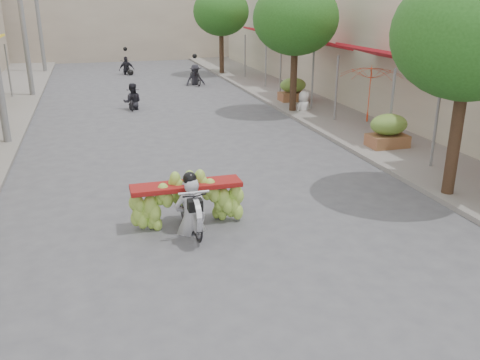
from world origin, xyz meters
name	(u,v)px	position (x,y,z in m)	size (l,w,h in m)	color
ground	(305,335)	(0.00, 0.00, 0.00)	(120.00, 120.00, 0.00)	#525257
sidewalk_right	(317,105)	(7.00, 15.00, 0.06)	(4.00, 60.00, 0.12)	gray
shophouse_row_right	(436,36)	(11.99, 14.00, 3.00)	(9.77, 40.00, 6.00)	#BBB39B
far_building	(118,13)	(0.00, 38.00, 3.50)	(20.00, 6.00, 7.00)	tan
utility_pole_far	(21,10)	(-5.40, 21.00, 4.03)	(0.60, 0.24, 8.00)	slate
utility_pole_back	(37,7)	(-5.40, 30.00, 4.03)	(0.60, 0.24, 8.00)	slate
street_tree_near	(470,35)	(5.40, 4.00, 3.78)	(3.40, 3.40, 5.25)	#3A2719
street_tree_mid	(296,19)	(5.40, 14.00, 3.78)	(3.40, 3.40, 5.25)	#3A2719
street_tree_far	(221,12)	(5.40, 26.00, 3.78)	(3.40, 3.40, 5.25)	#3A2719
produce_crate_mid	(388,128)	(6.20, 8.00, 0.71)	(1.20, 0.88, 1.16)	brown
produce_crate_far	(293,88)	(6.20, 16.00, 0.71)	(1.20, 0.88, 1.16)	brown
banana_motorbike	(189,196)	(-0.90, 3.97, 0.73)	(2.29, 1.84, 2.22)	black
market_umbrella	(372,65)	(6.08, 9.10, 2.53)	(2.70, 2.70, 1.86)	red
pedestrian	(304,91)	(5.86, 13.92, 0.91)	(0.90, 0.73, 1.58)	white
bg_motorbike_a	(132,91)	(-0.95, 16.68, 0.78)	(0.86, 1.48, 1.95)	black
bg_motorbike_b	(195,70)	(2.97, 22.39, 0.83)	(1.12, 1.83, 1.95)	black
bg_motorbike_c	(126,61)	(-0.37, 27.76, 0.82)	(1.05, 1.57, 1.95)	black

